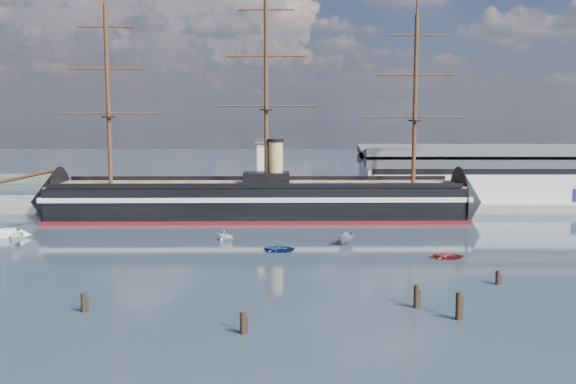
{
  "coord_description": "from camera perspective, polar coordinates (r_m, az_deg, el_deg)",
  "views": [
    {
      "loc": [
        8.71,
        -78.94,
        22.93
      ],
      "look_at": [
        8.36,
        35.0,
        9.0
      ],
      "focal_mm": 40.0,
      "sensor_mm": 36.0,
      "label": 1
    }
  ],
  "objects": [
    {
      "name": "piling_far_right",
      "position": [
        91.96,
        18.12,
        -7.82
      ],
      "size": [
        0.64,
        0.64,
        2.63
      ],
      "primitive_type": "cylinder",
      "color": "black",
      "rests_on": "ground"
    },
    {
      "name": "piling_near_mid",
      "position": [
        69.03,
        -4.03,
        -12.45
      ],
      "size": [
        0.64,
        0.64,
        3.03
      ],
      "primitive_type": "cylinder",
      "color": "black",
      "rests_on": "ground"
    },
    {
      "name": "motorboat_c",
      "position": [
        114.35,
        5.14,
        -4.63
      ],
      "size": [
        6.43,
        4.59,
        2.42
      ],
      "primitive_type": "imported",
      "rotation": [
        0.0,
        0.0,
        -0.44
      ],
      "color": "slate",
      "rests_on": "ground"
    },
    {
      "name": "piling_near_left",
      "position": [
        79.63,
        -17.68,
        -10.11
      ],
      "size": [
        0.64,
        0.64,
        2.93
      ],
      "primitive_type": "cylinder",
      "color": "black",
      "rests_on": "ground"
    },
    {
      "name": "motorboat_b",
      "position": [
        107.72,
        -0.72,
        -5.32
      ],
      "size": [
        1.78,
        3.41,
        1.52
      ],
      "primitive_type": "imported",
      "rotation": [
        0.0,
        0.0,
        1.42
      ],
      "color": "navy",
      "rests_on": "ground"
    },
    {
      "name": "warship",
      "position": [
        140.5,
        -3.44,
        -0.77
      ],
      "size": [
        113.02,
        17.8,
        53.94
      ],
      "rotation": [
        0.0,
        0.0,
        0.02
      ],
      "color": "black",
      "rests_on": "ground"
    },
    {
      "name": "quay_tower",
      "position": [
        152.62,
        -1.97,
        2.01
      ],
      "size": [
        5.0,
        5.0,
        15.0
      ],
      "color": "silver",
      "rests_on": "ground"
    },
    {
      "name": "piling_extra",
      "position": [
        75.67,
        14.87,
        -10.91
      ],
      "size": [
        0.64,
        0.64,
        3.85
      ],
      "primitive_type": "cylinder",
      "color": "black",
      "rests_on": "ground"
    },
    {
      "name": "piling_near_right",
      "position": [
        78.94,
        11.3,
        -10.06
      ],
      "size": [
        0.64,
        0.64,
        3.52
      ],
      "primitive_type": "cylinder",
      "color": "black",
      "rests_on": "ground"
    },
    {
      "name": "ground",
      "position": [
        121.44,
        -3.95,
        -3.93
      ],
      "size": [
        600.0,
        600.0,
        0.0
      ],
      "primitive_type": "plane",
      "color": "#2C3645",
      "rests_on": "ground"
    },
    {
      "name": "quay",
      "position": [
        156.63,
        0.65,
        -1.45
      ],
      "size": [
        180.0,
        18.0,
        2.0
      ],
      "primitive_type": "cube",
      "color": "slate",
      "rests_on": "ground"
    },
    {
      "name": "motorboat_d",
      "position": [
        117.77,
        -5.62,
        -4.29
      ],
      "size": [
        5.25,
        6.07,
        2.08
      ],
      "primitive_type": "imported",
      "rotation": [
        0.0,
        0.0,
        0.97
      ],
      "color": "white",
      "rests_on": "ground"
    },
    {
      "name": "warehouse",
      "position": [
        167.08,
        17.34,
        1.52
      ],
      "size": [
        63.0,
        21.0,
        11.6
      ],
      "color": "#B7BABC",
      "rests_on": "ground"
    },
    {
      "name": "sailboat",
      "position": [
        130.94,
        -23.91,
        -3.39
      ],
      "size": [
        7.52,
        3.19,
        11.65
      ],
      "rotation": [
        0.0,
        0.0,
        0.15
      ],
      "color": "white",
      "rests_on": "ground"
    },
    {
      "name": "motorboat_e",
      "position": [
        105.76,
        14.06,
        -5.76
      ],
      "size": [
        1.88,
        3.16,
        1.38
      ],
      "primitive_type": "imported",
      "rotation": [
        0.0,
        0.0,
        1.32
      ],
      "color": "#A2332B",
      "rests_on": "ground"
    },
    {
      "name": "motorboat_a",
      "position": [
        122.51,
        -22.97,
        -4.38
      ],
      "size": [
        6.53,
        3.06,
        2.52
      ],
      "primitive_type": "imported",
      "rotation": [
        0.0,
        0.0,
        0.12
      ],
      "color": "silver",
      "rests_on": "ground"
    }
  ]
}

